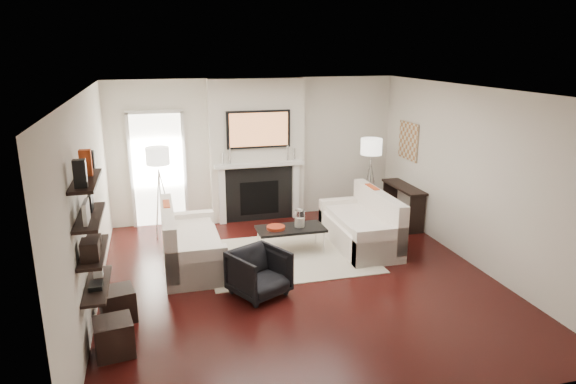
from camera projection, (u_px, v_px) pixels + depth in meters
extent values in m
plane|color=#330C0B|center=(299.00, 279.00, 7.46)|extent=(6.00, 6.00, 0.00)
plane|color=white|center=(300.00, 90.00, 6.72)|extent=(6.00, 6.00, 0.00)
plane|color=silver|center=(256.00, 149.00, 9.88)|extent=(5.50, 0.00, 5.50)
plane|color=silver|center=(399.00, 282.00, 4.30)|extent=(5.50, 0.00, 5.50)
plane|color=silver|center=(88.00, 205.00, 6.41)|extent=(0.00, 6.00, 6.00)
plane|color=silver|center=(473.00, 177.00, 7.77)|extent=(0.00, 6.00, 6.00)
cube|color=silver|center=(257.00, 151.00, 9.76)|extent=(1.80, 0.25, 2.70)
cube|color=black|center=(259.00, 194.00, 9.86)|extent=(1.30, 0.02, 1.04)
cube|color=black|center=(259.00, 198.00, 9.88)|extent=(0.75, 0.02, 0.65)
cube|color=white|center=(222.00, 196.00, 9.65)|extent=(0.12, 0.08, 1.10)
cube|color=white|center=(296.00, 191.00, 10.01)|extent=(0.12, 0.08, 1.10)
cube|color=white|center=(259.00, 164.00, 9.65)|extent=(1.70, 0.18, 0.07)
cube|color=black|center=(259.00, 129.00, 9.50)|extent=(1.20, 0.06, 0.70)
cube|color=#BF723F|center=(259.00, 130.00, 9.47)|extent=(1.10, 0.00, 0.62)
cylinder|color=silver|center=(230.00, 156.00, 9.48)|extent=(0.04, 0.04, 0.30)
cylinder|color=silver|center=(223.00, 158.00, 9.45)|extent=(0.04, 0.04, 0.24)
cylinder|color=silver|center=(287.00, 153.00, 9.75)|extent=(0.04, 0.04, 0.30)
cylinder|color=silver|center=(294.00, 154.00, 9.79)|extent=(0.04, 0.04, 0.24)
cube|color=white|center=(158.00, 170.00, 9.48)|extent=(0.90, 0.02, 2.10)
cube|color=white|center=(131.00, 172.00, 9.34)|extent=(0.06, 0.06, 2.16)
cube|color=white|center=(185.00, 169.00, 9.58)|extent=(0.06, 0.06, 2.16)
cube|color=white|center=(154.00, 112.00, 9.17)|extent=(1.02, 0.06, 0.06)
cube|color=beige|center=(289.00, 256.00, 8.25)|extent=(2.60, 2.00, 0.01)
cube|color=white|center=(192.00, 253.00, 7.86)|extent=(0.85, 1.80, 0.42)
cube|color=white|center=(169.00, 235.00, 7.69)|extent=(0.18, 1.80, 0.80)
cube|color=white|center=(197.00, 268.00, 7.09)|extent=(0.85, 0.18, 0.60)
cube|color=white|center=(188.00, 230.00, 8.59)|extent=(0.85, 0.18, 0.60)
cube|color=white|center=(195.00, 236.00, 7.81)|extent=(0.63, 1.44, 0.10)
cube|color=#B93F16|center=(167.00, 216.00, 7.92)|extent=(0.10, 0.42, 0.42)
cube|color=black|center=(169.00, 230.00, 7.36)|extent=(0.10, 0.40, 0.40)
cube|color=white|center=(359.00, 234.00, 8.65)|extent=(0.85, 1.80, 0.42)
cube|color=white|center=(378.00, 215.00, 8.65)|extent=(0.18, 1.80, 0.80)
cube|color=white|center=(380.00, 246.00, 7.87)|extent=(0.85, 0.18, 0.60)
cube|color=white|center=(342.00, 214.00, 9.38)|extent=(0.85, 0.18, 0.60)
cube|color=white|center=(357.00, 220.00, 8.57)|extent=(0.63, 1.44, 0.10)
cube|color=#B93F16|center=(372.00, 198.00, 8.87)|extent=(0.10, 0.42, 0.42)
cube|color=black|center=(387.00, 209.00, 8.31)|extent=(0.10, 0.40, 0.40)
cube|color=black|center=(291.00, 229.00, 8.34)|extent=(1.10, 0.55, 0.04)
cylinder|color=silver|center=(264.00, 249.00, 8.07)|extent=(0.02, 0.02, 0.38)
cylinder|color=silver|center=(324.00, 243.00, 8.31)|extent=(0.02, 0.02, 0.38)
cylinder|color=silver|center=(258.00, 239.00, 8.48)|extent=(0.02, 0.02, 0.38)
cylinder|color=silver|center=(316.00, 234.00, 8.72)|extent=(0.02, 0.02, 0.38)
cylinder|color=white|center=(300.00, 219.00, 8.33)|extent=(0.17, 0.17, 0.29)
cylinder|color=white|center=(300.00, 223.00, 8.35)|extent=(0.11, 0.11, 0.17)
cylinder|color=red|center=(276.00, 228.00, 8.26)|extent=(0.30, 0.30, 0.05)
imported|color=black|center=(259.00, 271.00, 6.90)|extent=(0.89, 0.87, 0.69)
cylinder|color=silver|center=(161.00, 203.00, 9.02)|extent=(0.02, 0.02, 1.20)
cylinder|color=white|center=(158.00, 156.00, 8.79)|extent=(0.40, 0.40, 0.30)
cylinder|color=silver|center=(167.00, 203.00, 9.05)|extent=(0.25, 0.02, 1.23)
cylinder|color=silver|center=(158.00, 202.00, 9.10)|extent=(0.14, 0.22, 1.23)
cylinder|color=silver|center=(158.00, 205.00, 8.92)|extent=(0.14, 0.22, 1.23)
cylinder|color=silver|center=(369.00, 190.00, 9.85)|extent=(0.02, 0.02, 1.20)
cylinder|color=white|center=(371.00, 147.00, 9.62)|extent=(0.40, 0.40, 0.30)
cylinder|color=silver|center=(375.00, 190.00, 9.88)|extent=(0.25, 0.02, 1.23)
cylinder|color=silver|center=(365.00, 189.00, 9.92)|extent=(0.14, 0.22, 1.23)
cylinder|color=silver|center=(369.00, 192.00, 9.75)|extent=(0.14, 0.22, 1.23)
cube|color=black|center=(404.00, 187.00, 9.58)|extent=(0.35, 1.20, 0.04)
cube|color=black|center=(417.00, 215.00, 9.17)|extent=(0.30, 0.04, 0.71)
cube|color=black|center=(390.00, 198.00, 10.20)|extent=(0.30, 0.04, 0.71)
cube|color=#A98454|center=(408.00, 141.00, 9.62)|extent=(0.03, 0.70, 0.70)
cube|color=black|center=(97.00, 285.00, 5.69)|extent=(0.25, 1.00, 0.03)
cube|color=black|center=(94.00, 252.00, 5.58)|extent=(0.25, 1.00, 0.04)
cube|color=black|center=(90.00, 217.00, 5.47)|extent=(0.25, 1.00, 0.04)
cube|color=black|center=(86.00, 181.00, 5.36)|extent=(0.25, 1.00, 0.04)
cube|color=black|center=(80.00, 174.00, 5.00)|extent=(0.12, 0.10, 0.28)
cube|color=#B93F16|center=(86.00, 163.00, 5.47)|extent=(0.12, 0.10, 0.28)
cube|color=white|center=(86.00, 212.00, 5.23)|extent=(0.04, 0.30, 0.22)
cube|color=black|center=(90.00, 202.00, 5.63)|extent=(0.04, 0.22, 0.18)
cube|color=black|center=(90.00, 250.00, 5.33)|extent=(0.18, 0.25, 0.20)
cube|color=black|center=(94.00, 240.00, 5.70)|extent=(0.15, 0.12, 0.12)
cube|color=black|center=(96.00, 286.00, 5.59)|extent=(0.14, 0.20, 0.05)
cube|color=white|center=(98.00, 269.00, 5.85)|extent=(0.10, 0.10, 0.18)
cylinder|color=black|center=(94.00, 162.00, 7.15)|extent=(0.04, 0.34, 0.34)
cylinder|color=white|center=(96.00, 162.00, 7.16)|extent=(0.01, 0.29, 0.29)
cube|color=black|center=(118.00, 304.00, 6.30)|extent=(0.47, 0.47, 0.40)
cube|color=black|center=(114.00, 337.00, 5.59)|extent=(0.46, 0.46, 0.40)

